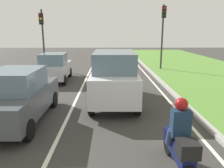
{
  "coord_description": "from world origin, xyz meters",
  "views": [
    {
      "loc": [
        0.83,
        0.11,
        3.1
      ],
      "look_at": [
        0.95,
        8.02,
        1.2
      ],
      "focal_mm": 35.05,
      "sensor_mm": 36.0,
      "label": 1
    }
  ],
  "objects_px": {
    "car_sedan_left_lane": "(18,96)",
    "rider_person": "(180,122)",
    "car_hatchback_far": "(55,67)",
    "traffic_light_overhead_left": "(42,30)",
    "motorcycle": "(179,149)",
    "car_suv_ahead": "(114,77)",
    "traffic_light_near_right": "(163,26)"
  },
  "relations": [
    {
      "from": "traffic_light_overhead_left",
      "to": "car_suv_ahead",
      "type": "bearing_deg",
      "value": -58.5
    },
    {
      "from": "motorcycle",
      "to": "rider_person",
      "type": "height_order",
      "value": "rider_person"
    },
    {
      "from": "car_suv_ahead",
      "to": "car_hatchback_far",
      "type": "distance_m",
      "value": 5.85
    },
    {
      "from": "car_hatchback_far",
      "to": "car_sedan_left_lane",
      "type": "bearing_deg",
      "value": -89.25
    },
    {
      "from": "car_sedan_left_lane",
      "to": "rider_person",
      "type": "bearing_deg",
      "value": -31.69
    },
    {
      "from": "car_suv_ahead",
      "to": "car_sedan_left_lane",
      "type": "bearing_deg",
      "value": -148.11
    },
    {
      "from": "rider_person",
      "to": "traffic_light_near_right",
      "type": "relative_size",
      "value": 0.22
    },
    {
      "from": "car_sedan_left_lane",
      "to": "car_hatchback_far",
      "type": "height_order",
      "value": "car_sedan_left_lane"
    },
    {
      "from": "rider_person",
      "to": "traffic_light_near_right",
      "type": "bearing_deg",
      "value": 77.45
    },
    {
      "from": "car_hatchback_far",
      "to": "motorcycle",
      "type": "xyz_separation_m",
      "value": [
        5.01,
        -9.56,
        -0.31
      ]
    },
    {
      "from": "motorcycle",
      "to": "car_sedan_left_lane",
      "type": "bearing_deg",
      "value": 146.67
    },
    {
      "from": "car_suv_ahead",
      "to": "traffic_light_near_right",
      "type": "height_order",
      "value": "traffic_light_near_right"
    },
    {
      "from": "car_sedan_left_lane",
      "to": "traffic_light_near_right",
      "type": "bearing_deg",
      "value": 55.35
    },
    {
      "from": "car_sedan_left_lane",
      "to": "rider_person",
      "type": "height_order",
      "value": "car_sedan_left_lane"
    },
    {
      "from": "car_suv_ahead",
      "to": "car_sedan_left_lane",
      "type": "height_order",
      "value": "car_suv_ahead"
    },
    {
      "from": "car_suv_ahead",
      "to": "rider_person",
      "type": "xyz_separation_m",
      "value": [
        1.31,
        -4.99,
        0.02
      ]
    },
    {
      "from": "car_sedan_left_lane",
      "to": "rider_person",
      "type": "xyz_separation_m",
      "value": [
        4.7,
        -2.95,
        0.27
      ]
    },
    {
      "from": "traffic_light_near_right",
      "to": "rider_person",
      "type": "bearing_deg",
      "value": -101.72
    },
    {
      "from": "car_hatchback_far",
      "to": "traffic_light_overhead_left",
      "type": "xyz_separation_m",
      "value": [
        -2.05,
        4.86,
        2.39
      ]
    },
    {
      "from": "car_sedan_left_lane",
      "to": "traffic_light_overhead_left",
      "type": "relative_size",
      "value": 0.88
    },
    {
      "from": "rider_person",
      "to": "traffic_light_overhead_left",
      "type": "distance_m",
      "value": 16.14
    },
    {
      "from": "car_suv_ahead",
      "to": "car_hatchback_far",
      "type": "height_order",
      "value": "car_suv_ahead"
    },
    {
      "from": "car_suv_ahead",
      "to": "traffic_light_overhead_left",
      "type": "distance_m",
      "value": 11.2
    },
    {
      "from": "traffic_light_near_right",
      "to": "motorcycle",
      "type": "bearing_deg",
      "value": -101.67
    },
    {
      "from": "rider_person",
      "to": "traffic_light_overhead_left",
      "type": "relative_size",
      "value": 0.24
    },
    {
      "from": "rider_person",
      "to": "car_sedan_left_lane",
      "type": "bearing_deg",
      "value": 147.09
    },
    {
      "from": "car_suv_ahead",
      "to": "traffic_light_near_right",
      "type": "bearing_deg",
      "value": 65.32
    },
    {
      "from": "traffic_light_near_right",
      "to": "traffic_light_overhead_left",
      "type": "relative_size",
      "value": 1.06
    },
    {
      "from": "motorcycle",
      "to": "traffic_light_near_right",
      "type": "distance_m",
      "value": 14.36
    },
    {
      "from": "motorcycle",
      "to": "traffic_light_overhead_left",
      "type": "xyz_separation_m",
      "value": [
        -7.06,
        14.42,
        2.7
      ]
    },
    {
      "from": "car_suv_ahead",
      "to": "rider_person",
      "type": "distance_m",
      "value": 5.16
    },
    {
      "from": "car_sedan_left_lane",
      "to": "motorcycle",
      "type": "height_order",
      "value": "car_sedan_left_lane"
    }
  ]
}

